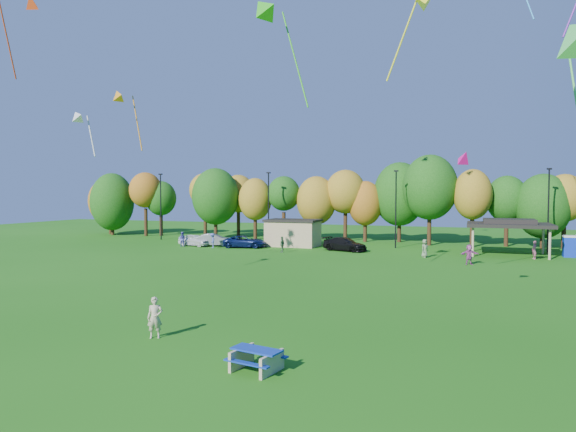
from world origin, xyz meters
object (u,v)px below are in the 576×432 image
(kite_flyer, at_px, (155,318))
(car_b, at_px, (214,240))
(car_a, at_px, (195,240))
(car_d, at_px, (345,244))
(car_c, at_px, (245,242))
(picnic_table, at_px, (257,358))

(kite_flyer, xyz_separation_m, car_b, (-16.16, 35.89, -0.17))
(car_a, xyz_separation_m, car_d, (18.42, 1.05, 0.03))
(car_c, bearing_deg, car_b, 74.50)
(car_a, distance_m, car_c, 6.55)
(car_c, height_order, car_d, car_d)
(car_a, relative_size, car_d, 0.82)
(car_d, bearing_deg, picnic_table, -152.91)
(picnic_table, bearing_deg, car_a, 133.87)
(car_b, relative_size, car_d, 0.89)
(picnic_table, relative_size, kite_flyer, 1.14)
(car_b, bearing_deg, kite_flyer, -175.37)
(kite_flyer, relative_size, car_d, 0.36)
(picnic_table, distance_m, car_c, 41.88)
(car_b, distance_m, car_d, 16.19)
(kite_flyer, relative_size, car_c, 0.36)
(car_b, bearing_deg, car_c, -113.48)
(car_c, xyz_separation_m, car_d, (11.88, 0.67, 0.04))
(picnic_table, bearing_deg, car_c, 126.05)
(picnic_table, bearing_deg, car_b, 130.96)
(car_a, bearing_deg, kite_flyer, -141.02)
(kite_flyer, height_order, car_d, kite_flyer)
(kite_flyer, height_order, car_c, kite_flyer)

